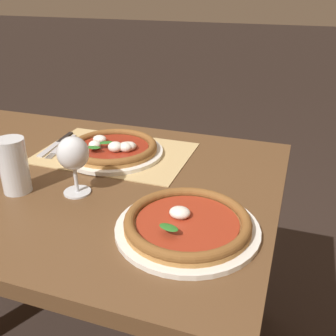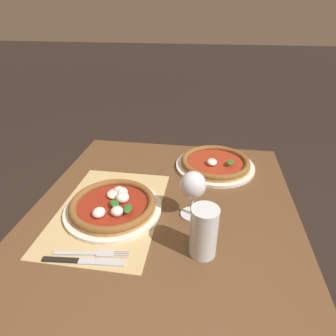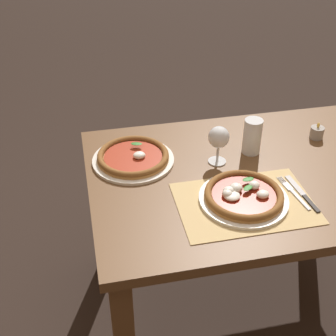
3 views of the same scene
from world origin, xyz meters
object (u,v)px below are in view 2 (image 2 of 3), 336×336
pizza_near (113,205)px  pizza_far (215,163)px  wine_glass (193,187)px  pint_glass (204,233)px  knife (84,261)px  fork (92,253)px

pizza_near → pizza_far: bearing=136.3°
wine_glass → pint_glass: size_ratio=1.07×
pizza_far → knife: bearing=-30.8°
pizza_far → knife: 0.64m
pizza_far → wine_glass: 0.34m
fork → wine_glass: bearing=129.8°
pint_glass → fork: bearing=-79.4°
pint_glass → knife: (0.08, -0.30, -0.06)m
pizza_near → knife: (0.22, -0.01, -0.02)m
pizza_near → wine_glass: 0.26m
wine_glass → fork: (0.21, -0.25, -0.10)m
pizza_near → pint_glass: pint_glass is taller
pizza_near → pizza_far: size_ratio=0.97×
pizza_near → knife: bearing=-2.4°
fork → knife: (0.03, -0.01, 0.00)m
pizza_far → fork: size_ratio=1.59×
pizza_far → wine_glass: bearing=-12.6°
fork → knife: 0.03m
pizza_near → pint_glass: (0.13, 0.29, 0.05)m
fork → knife: bearing=-21.6°
pint_glass → pizza_far: bearing=176.3°
pizza_far → knife: pizza_far is taller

